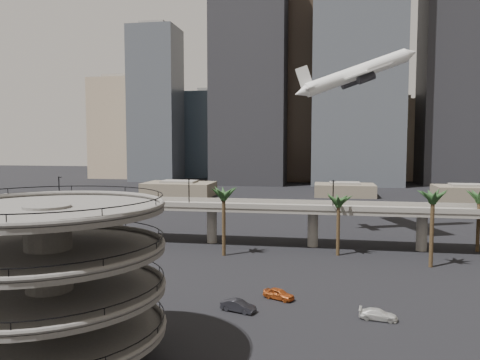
% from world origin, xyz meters
% --- Properties ---
extents(parking_ramp, '(22.20, 22.20, 17.35)m').
position_xyz_m(parking_ramp, '(-13.00, -4.00, 9.84)').
color(parking_ramp, '#52504D').
rests_on(parking_ramp, ground).
extents(overpass, '(130.00, 9.30, 14.70)m').
position_xyz_m(overpass, '(0.00, 55.00, 7.34)').
color(overpass, slate).
rests_on(overpass, ground).
extents(palm_trees, '(54.40, 18.40, 14.00)m').
position_xyz_m(palm_trees, '(21.48, 47.47, 11.30)').
color(palm_trees, '#42331C').
rests_on(palm_trees, ground).
extents(low_buildings, '(135.00, 27.50, 6.80)m').
position_xyz_m(low_buildings, '(6.89, 142.30, 2.86)').
color(low_buildings, '#675E4B').
rests_on(low_buildings, ground).
extents(skyline, '(269.00, 86.00, 134.08)m').
position_xyz_m(skyline, '(15.12, 217.08, 49.08)').
color(skyline, gray).
rests_on(skyline, ground).
extents(airborne_jet, '(30.33, 27.99, 13.65)m').
position_xyz_m(airborne_jet, '(20.35, 70.46, 38.23)').
color(airborne_jet, silver).
rests_on(airborne_jet, ground).
extents(car_a, '(4.88, 3.63, 1.55)m').
position_xyz_m(car_a, '(6.91, 20.37, 0.77)').
color(car_a, '#A44517').
rests_on(car_a, ground).
extents(car_b, '(4.95, 2.97, 1.54)m').
position_xyz_m(car_b, '(2.11, 14.64, 0.77)').
color(car_b, black).
rests_on(car_b, ground).
extents(car_c, '(4.90, 2.55, 1.36)m').
position_xyz_m(car_c, '(19.89, 14.88, 0.68)').
color(car_c, '#BAB9B6').
rests_on(car_c, ground).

